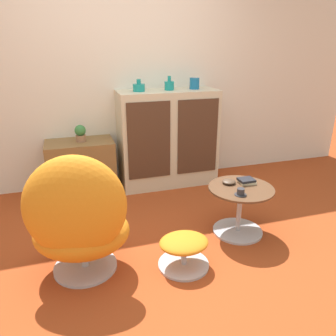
% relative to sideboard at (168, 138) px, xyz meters
% --- Properties ---
extents(ground_plane, '(12.00, 12.00, 0.00)m').
position_rel_sideboard_xyz_m(ground_plane, '(-0.51, -1.35, -0.57)').
color(ground_plane, '#9E3D19').
extents(wall_back, '(6.40, 0.06, 2.60)m').
position_rel_sideboard_xyz_m(wall_back, '(-0.51, 0.27, 0.73)').
color(wall_back, silver).
rests_on(wall_back, ground_plane).
extents(sideboard, '(1.15, 0.48, 1.14)m').
position_rel_sideboard_xyz_m(sideboard, '(0.00, 0.00, 0.00)').
color(sideboard, beige).
rests_on(sideboard, ground_plane).
extents(tv_console, '(0.74, 0.45, 0.62)m').
position_rel_sideboard_xyz_m(tv_console, '(-1.03, 0.02, -0.26)').
color(tv_console, brown).
rests_on(tv_console, ground_plane).
extents(egg_chair, '(0.84, 0.79, 0.98)m').
position_rel_sideboard_xyz_m(egg_chair, '(-1.13, -1.48, -0.11)').
color(egg_chair, '#B7B7BC').
rests_on(egg_chair, ground_plane).
extents(ottoman, '(0.40, 0.40, 0.25)m').
position_rel_sideboard_xyz_m(ottoman, '(-0.38, -1.62, -0.41)').
color(ottoman, '#B7B7BC').
rests_on(ottoman, ground_plane).
extents(coffee_table, '(0.58, 0.58, 0.45)m').
position_rel_sideboard_xyz_m(coffee_table, '(0.27, -1.30, -0.31)').
color(coffee_table, '#B7B7BC').
rests_on(coffee_table, ground_plane).
extents(vase_leftmost, '(0.13, 0.13, 0.13)m').
position_rel_sideboard_xyz_m(vase_leftmost, '(-0.33, 0.00, 0.61)').
color(vase_leftmost, teal).
rests_on(vase_leftmost, sideboard).
extents(vase_inner_left, '(0.11, 0.11, 0.16)m').
position_rel_sideboard_xyz_m(vase_inner_left, '(0.02, 0.00, 0.62)').
color(vase_inner_left, teal).
rests_on(vase_inner_left, sideboard).
extents(vase_inner_right, '(0.11, 0.11, 0.13)m').
position_rel_sideboard_xyz_m(vase_inner_right, '(0.33, 0.00, 0.63)').
color(vase_inner_right, '#196699').
rests_on(vase_inner_right, sideboard).
extents(potted_plant, '(0.12, 0.12, 0.19)m').
position_rel_sideboard_xyz_m(potted_plant, '(-1.00, 0.02, 0.14)').
color(potted_plant, '#996B4C').
rests_on(potted_plant, tv_console).
extents(teacup, '(0.10, 0.10, 0.06)m').
position_rel_sideboard_xyz_m(teacup, '(0.19, -1.44, -0.10)').
color(teacup, '#2D2D33').
rests_on(teacup, coffee_table).
extents(book_stack, '(0.15, 0.13, 0.04)m').
position_rel_sideboard_xyz_m(book_stack, '(0.36, -1.23, -0.10)').
color(book_stack, beige).
rests_on(book_stack, coffee_table).
extents(bowl, '(0.12, 0.12, 0.04)m').
position_rel_sideboard_xyz_m(bowl, '(0.20, -1.19, -0.10)').
color(bowl, '#4C3828').
rests_on(bowl, coffee_table).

